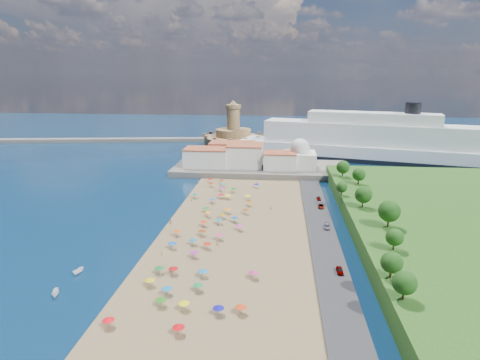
# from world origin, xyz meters

# --- Properties ---
(ground) EXTENTS (700.00, 700.00, 0.00)m
(ground) POSITION_xyz_m (0.00, 0.00, 0.00)
(ground) COLOR #071938
(ground) RESTS_ON ground
(terrace) EXTENTS (90.00, 36.00, 3.00)m
(terrace) POSITION_xyz_m (10.00, 73.00, 1.50)
(terrace) COLOR #59544C
(terrace) RESTS_ON ground
(jetty) EXTENTS (18.00, 70.00, 2.40)m
(jetty) POSITION_xyz_m (-12.00, 108.00, 1.20)
(jetty) COLOR #59544C
(jetty) RESTS_ON ground
(breakwater) EXTENTS (199.03, 34.77, 2.60)m
(breakwater) POSITION_xyz_m (-110.00, 153.00, 1.30)
(breakwater) COLOR #59544C
(breakwater) RESTS_ON ground
(waterfront_buildings) EXTENTS (57.00, 29.00, 11.00)m
(waterfront_buildings) POSITION_xyz_m (-3.05, 73.64, 7.88)
(waterfront_buildings) COLOR silver
(waterfront_buildings) RESTS_ON terrace
(domed_building) EXTENTS (16.00, 16.00, 15.00)m
(domed_building) POSITION_xyz_m (30.00, 71.00, 8.97)
(domed_building) COLOR silver
(domed_building) RESTS_ON terrace
(fortress) EXTENTS (40.00, 40.00, 32.40)m
(fortress) POSITION_xyz_m (-12.00, 138.00, 6.68)
(fortress) COLOR #9C744E
(fortress) RESTS_ON ground
(cruise_ship) EXTENTS (158.13, 60.45, 34.35)m
(cruise_ship) POSITION_xyz_m (72.83, 106.62, 10.17)
(cruise_ship) COLOR black
(cruise_ship) RESTS_ON ground
(beach_parasols) EXTENTS (31.05, 114.65, 2.20)m
(beach_parasols) POSITION_xyz_m (-2.00, -9.84, 2.15)
(beach_parasols) COLOR gray
(beach_parasols) RESTS_ON beach
(beachgoers) EXTENTS (35.34, 85.11, 1.89)m
(beachgoers) POSITION_xyz_m (-4.54, 3.55, 1.11)
(beachgoers) COLOR tan
(beachgoers) RESTS_ON beach
(moored_boats) EXTENTS (2.52, 14.53, 1.41)m
(moored_boats) POSITION_xyz_m (-31.40, -48.03, 0.70)
(moored_boats) COLOR white
(moored_boats) RESTS_ON ground
(parked_cars) EXTENTS (2.42, 64.91, 1.36)m
(parked_cars) POSITION_xyz_m (36.00, -1.60, 1.34)
(parked_cars) COLOR gray
(parked_cars) RESTS_ON promenade
(hillside_trees) EXTENTS (14.57, 104.40, 8.26)m
(hillside_trees) POSITION_xyz_m (48.84, -5.27, 10.26)
(hillside_trees) COLOR #382314
(hillside_trees) RESTS_ON hillside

